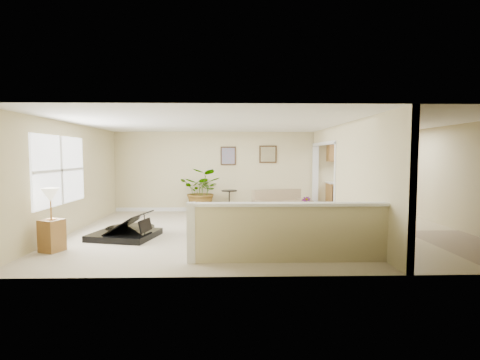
{
  "coord_description": "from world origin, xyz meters",
  "views": [
    {
      "loc": [
        -0.82,
        -7.95,
        1.77
      ],
      "look_at": [
        -0.64,
        0.4,
        1.17
      ],
      "focal_mm": 26.0,
      "sensor_mm": 36.0,
      "label": 1
    }
  ],
  "objects_px": {
    "piano": "(124,214)",
    "small_plant": "(306,207)",
    "piano_bench": "(214,224)",
    "loveseat": "(282,202)",
    "lamp_stand": "(52,225)",
    "accent_table": "(229,198)",
    "palm_plant": "(202,191)"
  },
  "relations": [
    {
      "from": "piano",
      "to": "small_plant",
      "type": "xyz_separation_m",
      "value": [
        4.57,
        2.83,
        -0.28
      ]
    },
    {
      "from": "piano_bench",
      "to": "loveseat",
      "type": "relative_size",
      "value": 0.41
    },
    {
      "from": "small_plant",
      "to": "lamp_stand",
      "type": "relative_size",
      "value": 0.44
    },
    {
      "from": "piano_bench",
      "to": "accent_table",
      "type": "xyz_separation_m",
      "value": [
        0.31,
        3.06,
        0.18
      ]
    },
    {
      "from": "piano_bench",
      "to": "small_plant",
      "type": "bearing_deg",
      "value": 46.81
    },
    {
      "from": "piano",
      "to": "small_plant",
      "type": "height_order",
      "value": "piano"
    },
    {
      "from": "small_plant",
      "to": "palm_plant",
      "type": "bearing_deg",
      "value": 175.36
    },
    {
      "from": "small_plant",
      "to": "lamp_stand",
      "type": "xyz_separation_m",
      "value": [
        -5.55,
        -3.97,
        0.28
      ]
    },
    {
      "from": "palm_plant",
      "to": "piano_bench",
      "type": "bearing_deg",
      "value": -80.51
    },
    {
      "from": "piano",
      "to": "accent_table",
      "type": "height_order",
      "value": "piano"
    },
    {
      "from": "loveseat",
      "to": "accent_table",
      "type": "bearing_deg",
      "value": 155.58
    },
    {
      "from": "lamp_stand",
      "to": "piano",
      "type": "bearing_deg",
      "value": 49.11
    },
    {
      "from": "piano_bench",
      "to": "lamp_stand",
      "type": "height_order",
      "value": "lamp_stand"
    },
    {
      "from": "loveseat",
      "to": "lamp_stand",
      "type": "height_order",
      "value": "lamp_stand"
    },
    {
      "from": "piano",
      "to": "palm_plant",
      "type": "height_order",
      "value": "palm_plant"
    },
    {
      "from": "loveseat",
      "to": "small_plant",
      "type": "xyz_separation_m",
      "value": [
        0.7,
        -0.15,
        -0.14
      ]
    },
    {
      "from": "accent_table",
      "to": "piano",
      "type": "bearing_deg",
      "value": -126.09
    },
    {
      "from": "lamp_stand",
      "to": "small_plant",
      "type": "bearing_deg",
      "value": 35.55
    },
    {
      "from": "accent_table",
      "to": "small_plant",
      "type": "height_order",
      "value": "accent_table"
    },
    {
      "from": "small_plant",
      "to": "lamp_stand",
      "type": "bearing_deg",
      "value": -144.45
    },
    {
      "from": "piano",
      "to": "lamp_stand",
      "type": "xyz_separation_m",
      "value": [
        -0.98,
        -1.13,
        -0.01
      ]
    },
    {
      "from": "accent_table",
      "to": "lamp_stand",
      "type": "height_order",
      "value": "lamp_stand"
    },
    {
      "from": "accent_table",
      "to": "small_plant",
      "type": "relative_size",
      "value": 1.35
    },
    {
      "from": "palm_plant",
      "to": "small_plant",
      "type": "xyz_separation_m",
      "value": [
        3.14,
        -0.25,
        -0.46
      ]
    },
    {
      "from": "loveseat",
      "to": "palm_plant",
      "type": "relative_size",
      "value": 1.32
    },
    {
      "from": "piano_bench",
      "to": "accent_table",
      "type": "relative_size",
      "value": 1.14
    },
    {
      "from": "piano_bench",
      "to": "piano",
      "type": "bearing_deg",
      "value": -179.05
    },
    {
      "from": "piano",
      "to": "small_plant",
      "type": "distance_m",
      "value": 5.38
    },
    {
      "from": "lamp_stand",
      "to": "palm_plant",
      "type": "bearing_deg",
      "value": 60.28
    },
    {
      "from": "palm_plant",
      "to": "piano",
      "type": "bearing_deg",
      "value": -114.83
    },
    {
      "from": "piano_bench",
      "to": "small_plant",
      "type": "distance_m",
      "value": 3.84
    },
    {
      "from": "piano",
      "to": "loveseat",
      "type": "xyz_separation_m",
      "value": [
        3.86,
        2.98,
        -0.15
      ]
    }
  ]
}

